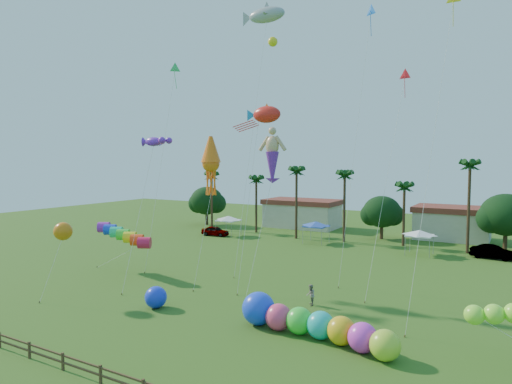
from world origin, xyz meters
The scene contains 22 objects.
ground centered at (0.00, 0.00, 0.00)m, with size 160.00×160.00×0.00m, color #285116.
tree_line centered at (3.57, 44.00, 4.28)m, with size 69.46×8.91×11.00m.
buildings_row centered at (-3.09, 50.00, 2.00)m, with size 35.00×7.00×4.00m.
tent_row centered at (-6.00, 36.33, 2.75)m, with size 31.00×4.00×0.60m.
fence centered at (0.00, -6.00, 0.61)m, with size 36.12×0.12×1.00m.
car_a centered at (-21.75, 34.94, 0.73)m, with size 1.73×4.31×1.47m, color #4C4C54.
car_b centered at (15.94, 37.87, 0.81)m, with size 1.71×4.91×1.62m, color #4C4C54.
spectator_b centered at (4.29, 11.27, 0.84)m, with size 0.81×0.63×1.68m, color gray.
caterpillar_inflatable centered at (6.89, 5.10, 0.97)m, with size 11.41×3.55×2.32m.
blue_ball centered at (-5.92, 4.59, 0.86)m, with size 1.72×1.72×1.72m, color #1A34EC.
rainbow_tube centered at (-15.01, 10.65, 3.56)m, with size 9.93×3.87×4.14m.
green_worm centered at (16.43, 6.53, 2.76)m, with size 8.82×1.40×3.44m.
orange_ball_kite centered at (-14.22, 2.60, 5.68)m, with size 1.66×2.73×6.44m.
merman_kite centered at (-0.33, 13.39, 11.66)m, with size 2.12×4.83×14.01m.
fish_kite centered at (-2.10, 15.60, 15.78)m, with size 4.41×6.40×16.67m.
shark_kite centered at (-5.19, 21.15, 26.75)m, with size 5.70×7.13×27.76m.
squid_kite centered at (-6.50, 12.83, 11.26)m, with size 2.46×4.49×13.90m.
lobster_kite centered at (-11.10, 10.18, 13.27)m, with size 3.37×5.65×13.89m.
delta_kite_red centered at (9.57, 18.66, 18.43)m, with size 2.36×5.01×19.38m.
delta_kite_yellow centered at (14.00, 12.63, 22.09)m, with size 2.40×4.59×23.20m.
delta_kite_green centered at (-13.46, 16.08, 20.86)m, with size 1.69×4.43×21.85m.
delta_kite_blue centered at (5.78, 21.30, 25.07)m, with size 2.01×4.79×26.15m.
Camera 1 is at (18.45, -21.70, 11.56)m, focal length 32.00 mm.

